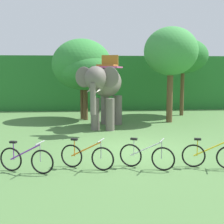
% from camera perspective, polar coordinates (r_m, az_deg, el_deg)
% --- Properties ---
extents(ground_plane, '(80.00, 80.00, 0.00)m').
position_cam_1_polar(ground_plane, '(11.25, 4.67, -7.21)').
color(ground_plane, '#4C753D').
extents(foliage_hedge, '(36.00, 6.00, 4.09)m').
position_cam_1_polar(foliage_hedge, '(25.49, -0.56, 5.74)').
color(foliage_hedge, '#28702D').
rests_on(foliage_hedge, ground).
extents(tree_right, '(3.60, 3.60, 4.87)m').
position_cam_1_polar(tree_right, '(18.36, -5.80, 9.00)').
color(tree_right, brown).
rests_on(tree_right, ground).
extents(tree_far_right, '(3.25, 3.25, 4.19)m').
position_cam_1_polar(tree_far_right, '(18.01, -5.15, 7.95)').
color(tree_far_right, brown).
rests_on(tree_far_right, ground).
extents(tree_left, '(3.03, 3.03, 5.40)m').
position_cam_1_polar(tree_left, '(17.46, 11.17, 11.20)').
color(tree_left, brown).
rests_on(tree_left, ground).
extents(tree_far_left, '(3.20, 3.20, 5.08)m').
position_cam_1_polar(tree_far_left, '(20.45, 13.44, 10.33)').
color(tree_far_left, brown).
rests_on(tree_far_left, ground).
extents(elephant, '(2.72, 4.23, 3.78)m').
position_cam_1_polar(elephant, '(15.25, -1.27, 5.09)').
color(elephant, '#665E56').
rests_on(elephant, ground).
extents(bike_purple, '(1.63, 0.70, 0.92)m').
position_cam_1_polar(bike_purple, '(9.00, -16.08, -8.72)').
color(bike_purple, black).
rests_on(bike_purple, ground).
extents(bike_orange, '(1.60, 0.77, 0.92)m').
position_cam_1_polar(bike_orange, '(9.01, -4.86, -8.43)').
color(bike_orange, black).
rests_on(bike_orange, ground).
extents(bike_white, '(1.55, 0.84, 0.92)m').
position_cam_1_polar(bike_white, '(9.07, 6.59, -8.36)').
color(bike_white, black).
rests_on(bike_white, ground).
extents(bike_yellow, '(1.66, 0.64, 0.92)m').
position_cam_1_polar(bike_yellow, '(9.52, 18.33, -7.92)').
color(bike_yellow, black).
rests_on(bike_yellow, ground).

